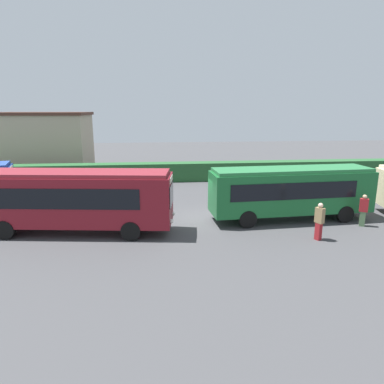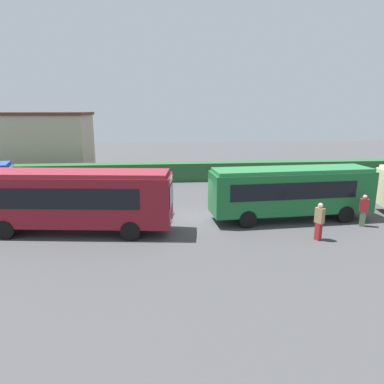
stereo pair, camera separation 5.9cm
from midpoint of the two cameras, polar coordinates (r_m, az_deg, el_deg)
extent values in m
plane|color=#424244|center=(21.35, 2.13, -4.20)|extent=(99.68, 99.68, 0.00)
cube|color=black|center=(26.11, -27.31, 2.00)|extent=(0.50, 1.88, 0.96)
cube|color=silver|center=(26.00, -27.47, 3.48)|extent=(0.35, 1.27, 0.28)
sphere|color=silver|center=(26.94, -26.87, 0.05)|extent=(0.22, 0.22, 0.22)
sphere|color=silver|center=(25.69, -27.21, -0.59)|extent=(0.22, 0.22, 0.22)
cube|color=maroon|center=(19.32, -18.89, -1.13)|extent=(10.59, 3.64, 2.60)
cube|color=maroon|center=(19.03, -19.21, 2.95)|extent=(10.26, 3.41, 0.20)
cube|color=black|center=(20.42, -18.62, 0.55)|extent=(8.03, 1.08, 1.04)
cube|color=black|center=(18.30, -21.11, -1.10)|extent=(8.03, 1.08, 1.04)
cube|color=black|center=(18.08, -3.33, -0.36)|extent=(0.28, 1.89, 1.09)
cube|color=silver|center=(17.90, -3.37, 2.15)|extent=(0.20, 1.27, 0.28)
cylinder|color=black|center=(19.81, -8.75, -4.26)|extent=(1.03, 0.41, 1.00)
cylinder|color=black|center=(17.84, -9.96, -6.32)|extent=(1.03, 0.41, 1.00)
cylinder|color=black|center=(21.90, -25.59, -3.73)|extent=(1.03, 0.41, 1.00)
cylinder|color=black|center=(20.13, -28.29, -5.47)|extent=(1.03, 0.41, 1.00)
sphere|color=silver|center=(19.03, -3.07, -3.60)|extent=(0.22, 0.22, 0.22)
sphere|color=silver|center=(17.82, -3.41, -4.80)|extent=(0.22, 0.22, 0.22)
cube|color=#19602D|center=(21.33, 16.03, 0.10)|extent=(9.67, 2.89, 2.38)
cube|color=#27723C|center=(21.08, 16.26, 3.52)|extent=(9.38, 2.68, 0.20)
cube|color=black|center=(22.18, 14.12, 1.48)|extent=(7.44, 0.50, 0.95)
cube|color=black|center=(20.11, 16.71, 0.10)|extent=(7.44, 0.50, 0.95)
cube|color=black|center=(23.70, 26.63, 1.20)|extent=(0.16, 1.89, 1.00)
cube|color=silver|center=(23.57, 26.81, 2.92)|extent=(0.12, 1.27, 0.28)
cylinder|color=black|center=(23.89, 21.23, -1.96)|extent=(1.02, 0.34, 1.00)
cylinder|color=black|center=(22.18, 23.93, -3.36)|extent=(1.02, 0.34, 1.00)
cylinder|color=black|center=(21.54, 7.48, -2.76)|extent=(1.02, 0.34, 1.00)
cylinder|color=black|center=(19.63, 9.23, -4.44)|extent=(1.02, 0.34, 1.00)
sphere|color=silver|center=(24.44, 25.53, -1.06)|extent=(0.22, 0.22, 0.22)
sphere|color=silver|center=(23.45, 27.26, -1.82)|extent=(0.22, 0.22, 0.22)
cube|color=silver|center=(22.52, -22.96, -3.33)|extent=(0.34, 0.36, 0.77)
cube|color=black|center=(22.33, -23.13, -1.56)|extent=(0.43, 0.51, 0.67)
sphere|color=tan|center=(22.23, -23.23, -0.47)|extent=(0.21, 0.21, 0.21)
cube|color=maroon|center=(18.79, 20.13, -6.10)|extent=(0.34, 0.36, 0.90)
cube|color=olive|center=(18.54, 20.34, -3.63)|extent=(0.43, 0.51, 0.79)
sphere|color=beige|center=(18.40, 20.47, -2.09)|extent=(0.25, 0.25, 0.25)
cube|color=#4C6B47|center=(21.91, 26.29, -4.00)|extent=(0.36, 0.34, 0.85)
cube|color=maroon|center=(21.70, 26.51, -1.97)|extent=(0.51, 0.44, 0.75)
sphere|color=tan|center=(21.59, 26.64, -0.71)|extent=(0.24, 0.24, 0.24)
cube|color=#25572C|center=(32.19, -0.61, 3.38)|extent=(61.84, 1.56, 1.68)
cube|color=tan|center=(39.14, -22.88, 7.24)|extent=(8.71, 6.55, 5.88)
cube|color=#4C2D23|center=(38.99, -23.30, 11.75)|extent=(9.06, 6.81, 0.30)
camera|label=1|loc=(0.03, -89.92, 0.02)|focal=32.45mm
camera|label=2|loc=(0.03, 90.08, -0.02)|focal=32.45mm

